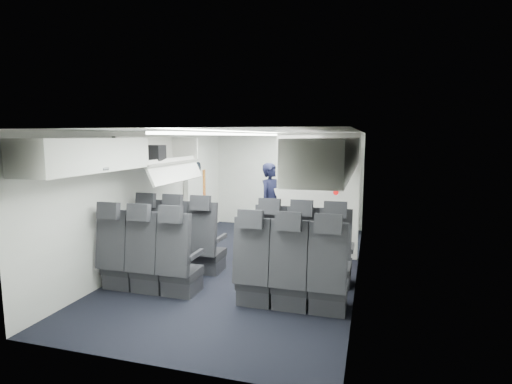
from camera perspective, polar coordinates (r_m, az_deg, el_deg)
The scene contains 13 objects.
cabin_shell at distance 6.35m, azimuth -1.01°, elevation -0.71°, with size 3.41×6.01×2.16m.
seat_row_front at distance 6.01m, azimuth -2.52°, elevation -8.26°, with size 3.33×0.56×1.24m.
seat_row_mid at distance 5.20m, azimuth -5.76°, elevation -10.88°, with size 3.33×0.56×1.24m.
overhead_bin_left_rear at distance 5.16m, azimuth -23.07°, elevation 4.88°, with size 0.53×1.80×0.40m.
overhead_bin_left_front_open at distance 6.63m, azimuth -13.71°, elevation 4.76°, with size 0.64×1.70×0.72m.
overhead_bin_right_rear at distance 4.03m, azimuth 9.66°, elevation 4.72°, with size 0.53×1.80×0.40m.
overhead_bin_right_front at distance 5.77m, azimuth 11.69°, elevation 5.60°, with size 0.53×1.70×0.40m.
bulkhead_partition at distance 6.92m, azimuth 8.75°, elevation -0.48°, with size 1.40×0.15×2.13m.
galley_unit at distance 8.83m, azimuth 10.17°, elevation 0.47°, with size 0.85×0.52×1.90m.
boarding_door at distance 8.39m, azimuth -8.58°, elevation 0.15°, with size 0.12×1.27×1.86m.
flight_attendant at distance 7.74m, azimuth 2.18°, elevation -1.66°, with size 0.58×0.38×1.58m, color black.
carry_on_bag at distance 6.34m, azimuth -14.83°, elevation 5.43°, with size 0.39×0.28×0.24m, color black.
papers at distance 7.61m, azimuth 3.48°, elevation 0.14°, with size 0.21×0.02×0.15m, color white.
Camera 1 is at (1.86, -5.99, 2.08)m, focal length 28.00 mm.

